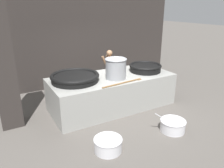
# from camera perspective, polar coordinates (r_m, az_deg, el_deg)

# --- Properties ---
(ground_plane) EXTENTS (60.00, 60.00, 0.00)m
(ground_plane) POSITION_cam_1_polar(r_m,az_deg,el_deg) (6.96, 0.00, -5.75)
(ground_plane) COLOR #56514C
(back_wall) EXTENTS (8.31, 0.24, 3.26)m
(back_wall) POSITION_cam_1_polar(r_m,az_deg,el_deg) (8.76, -8.62, 10.58)
(back_wall) COLOR #2D2826
(back_wall) RESTS_ON ground_plane
(support_pillar) EXTENTS (0.53, 0.53, 3.26)m
(support_pillar) POSITION_cam_1_polar(r_m,az_deg,el_deg) (5.96, -26.63, 4.36)
(support_pillar) COLOR #2D2826
(support_pillar) RESTS_ON ground_plane
(hearth_platform) EXTENTS (3.74, 1.63, 0.99)m
(hearth_platform) POSITION_cam_1_polar(r_m,az_deg,el_deg) (6.77, 0.00, -1.97)
(hearth_platform) COLOR gray
(hearth_platform) RESTS_ON ground_plane
(giant_wok_near) EXTENTS (1.37, 1.37, 0.22)m
(giant_wok_near) POSITION_cam_1_polar(r_m,az_deg,el_deg) (6.21, -9.66, 1.73)
(giant_wok_near) COLOR black
(giant_wok_near) RESTS_ON hearth_platform
(giant_wok_far) EXTENTS (1.04, 1.04, 0.23)m
(giant_wok_far) POSITION_cam_1_polar(r_m,az_deg,el_deg) (7.16, 8.67, 4.29)
(giant_wok_far) COLOR black
(giant_wok_far) RESTS_ON hearth_platform
(stock_pot) EXTENTS (0.64, 0.64, 0.60)m
(stock_pot) POSITION_cam_1_polar(r_m,az_deg,el_deg) (6.32, 1.01, 4.15)
(stock_pot) COLOR gray
(stock_pot) RESTS_ON hearth_platform
(stirring_paddle) EXTENTS (1.31, 0.20, 0.04)m
(stirring_paddle) POSITION_cam_1_polar(r_m,az_deg,el_deg) (6.01, 3.19, 0.36)
(stirring_paddle) COLOR brown
(stirring_paddle) RESTS_ON hearth_platform
(cook) EXTENTS (0.43, 0.60, 1.53)m
(cook) POSITION_cam_1_polar(r_m,az_deg,el_deg) (7.94, -0.71, 3.90)
(cook) COLOR #8C6647
(cook) RESTS_ON ground_plane
(prep_bowl_vegetables) EXTENTS (0.82, 0.64, 0.56)m
(prep_bowl_vegetables) POSITION_cam_1_polar(r_m,az_deg,el_deg) (5.81, 15.58, -10.27)
(prep_bowl_vegetables) COLOR silver
(prep_bowl_vegetables) RESTS_ON ground_plane
(prep_bowl_meat) EXTENTS (0.64, 0.64, 0.30)m
(prep_bowl_meat) POSITION_cam_1_polar(r_m,az_deg,el_deg) (4.92, -1.05, -15.44)
(prep_bowl_meat) COLOR silver
(prep_bowl_meat) RESTS_ON ground_plane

